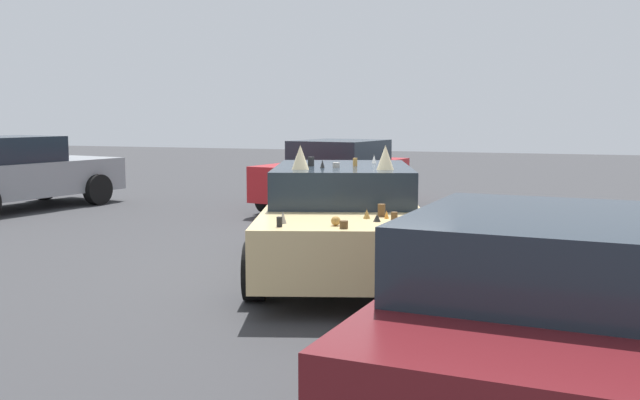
% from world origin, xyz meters
% --- Properties ---
extents(ground_plane, '(60.00, 60.00, 0.00)m').
position_xyz_m(ground_plane, '(0.00, 0.00, 0.00)').
color(ground_plane, '#38383A').
extents(art_car_decorated, '(4.96, 3.11, 1.62)m').
position_xyz_m(art_car_decorated, '(0.03, 0.01, 0.69)').
color(art_car_decorated, '#D8BC7F').
rests_on(art_car_decorated, ground).
extents(parked_sedan_behind_left, '(4.33, 2.50, 1.44)m').
position_xyz_m(parked_sedan_behind_left, '(5.89, 1.98, 0.73)').
color(parked_sedan_behind_left, red).
rests_on(parked_sedan_behind_left, ground).
extents(parked_sedan_far_right, '(4.49, 2.24, 1.37)m').
position_xyz_m(parked_sedan_far_right, '(-3.56, -2.56, 0.69)').
color(parked_sedan_far_right, '#5B1419').
rests_on(parked_sedan_far_right, ground).
extents(parked_sedan_row_back_far, '(4.77, 2.66, 1.53)m').
position_xyz_m(parked_sedan_row_back_far, '(3.43, 8.29, 0.76)').
color(parked_sedan_row_back_far, gray).
rests_on(parked_sedan_row_back_far, ground).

